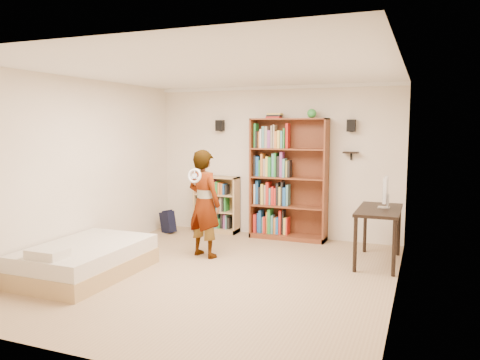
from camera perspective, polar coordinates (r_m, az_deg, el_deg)
The scene contains 14 objects.
ground at distance 6.43m, azimuth -2.59°, elevation -11.47°, with size 4.50×5.00×0.01m, color tan.
room_shell at distance 6.12m, azimuth -2.68°, elevation 4.42°, with size 4.52×5.02×2.71m.
crown_molding at distance 6.15m, azimuth -2.73°, elevation 12.90°, with size 4.50×5.00×0.06m.
speaker_left at distance 8.73m, azimuth -2.46°, elevation 6.65°, with size 0.14×0.12×0.20m, color black.
speaker_right at distance 8.05m, azimuth 13.42°, elevation 6.48°, with size 0.14×0.12×0.20m, color black.
wall_shelf at distance 8.08m, azimuth 13.34°, elevation 3.28°, with size 0.25×0.16×0.03m, color black.
tall_bookshelf at distance 8.23m, azimuth 5.95°, elevation 0.08°, with size 1.34×0.39×2.13m, color brown, non-canonical shape.
low_bookshelf at distance 8.82m, azimuth -2.86°, elevation -2.97°, with size 0.84×0.32×1.05m, color tan, non-canonical shape.
computer_desk at distance 7.12m, azimuth 16.51°, elevation -6.56°, with size 0.59×1.19×0.81m, color black, non-canonical shape.
imac at distance 7.10m, azimuth 17.18°, elevation -1.47°, with size 0.09×0.45×0.45m, color silver, non-canonical shape.
daybed at distance 6.66m, azimuth -18.27°, elevation -8.79°, with size 1.16×1.79×0.53m, color beige, non-canonical shape.
person at distance 7.13m, azimuth -4.39°, elevation -2.88°, with size 0.60×0.39×1.64m, color black.
wii_wheel at distance 6.80m, azimuth -5.56°, elevation 0.50°, with size 0.22×0.22×0.04m, color silver.
navy_bag at distance 8.91m, azimuth -8.78°, elevation -5.03°, with size 0.31×0.20×0.41m, color black, non-canonical shape.
Camera 1 is at (2.52, -5.57, 2.00)m, focal length 35.00 mm.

